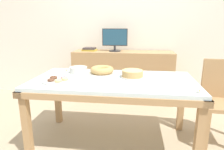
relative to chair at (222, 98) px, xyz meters
name	(u,v)px	position (x,y,z in m)	size (l,w,h in m)	color
ground_plane	(113,141)	(-1.20, -0.20, -0.52)	(12.00, 12.00, 0.00)	tan
wall_back	(125,25)	(-1.20, 1.43, 0.78)	(8.00, 0.10, 2.60)	silver
dining_table	(113,87)	(-1.20, -0.20, 0.14)	(1.75, 0.91, 0.75)	silver
chair	(222,98)	(0.00, 0.00, 0.00)	(0.44, 0.44, 0.94)	tan
sideboard	(123,76)	(-1.20, 1.13, -0.09)	(1.69, 0.44, 0.87)	tan
computer_monitor	(115,40)	(-1.34, 1.13, 0.54)	(0.42, 0.20, 0.38)	#262628
book_stack	(90,49)	(-1.78, 1.13, 0.38)	(0.25, 0.19, 0.06)	#B29933
cake_chocolate_round	(132,74)	(-1.00, -0.11, 0.27)	(0.26, 0.26, 0.08)	silver
cake_golden_bundt	(102,70)	(-1.36, 0.00, 0.27)	(0.31, 0.31, 0.09)	silver
pastry_platter	(59,80)	(-1.74, -0.36, 0.24)	(0.34, 0.34, 0.04)	silver
plate_stack	(78,70)	(-1.65, 0.03, 0.26)	(0.21, 0.21, 0.07)	silver
tealight_right_edge	(67,71)	(-1.81, 0.05, 0.24)	(0.04, 0.04, 0.04)	silver
tealight_near_front	(57,72)	(-1.91, 0.00, 0.24)	(0.04, 0.04, 0.04)	silver
tealight_left_edge	(199,92)	(-0.42, -0.55, 0.24)	(0.04, 0.04, 0.04)	silver
tealight_near_cakes	(130,72)	(-1.04, 0.11, 0.24)	(0.04, 0.04, 0.04)	silver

